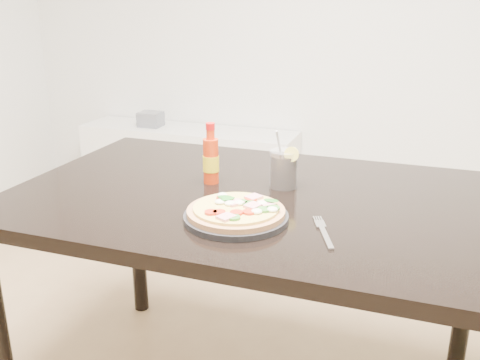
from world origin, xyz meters
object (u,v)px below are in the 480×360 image
(pizza, at_px, (237,210))
(media_console, at_px, (189,166))
(fork, at_px, (323,231))
(hot_sauce_bottle, at_px, (211,160))
(dining_table, at_px, (254,220))
(cola_cup, at_px, (284,170))
(plate, at_px, (236,217))

(pizza, xyz_separation_m, media_console, (-1.00, 1.83, -0.53))
(fork, bearing_deg, pizza, 158.68)
(hot_sauce_bottle, xyz_separation_m, fork, (0.40, -0.25, -0.07))
(dining_table, distance_m, pizza, 0.23)
(pizza, xyz_separation_m, cola_cup, (0.04, 0.29, 0.03))
(plate, distance_m, pizza, 0.02)
(plate, xyz_separation_m, fork, (0.22, 0.00, -0.01))
(cola_cup, height_order, fork, cola_cup)
(pizza, xyz_separation_m, fork, (0.22, 0.00, -0.03))
(dining_table, height_order, media_console, dining_table)
(cola_cup, xyz_separation_m, media_console, (-1.04, 1.54, -0.55))
(dining_table, relative_size, pizza, 5.60)
(dining_table, height_order, pizza, pizza)
(fork, bearing_deg, media_console, 101.91)
(fork, relative_size, media_console, 0.13)
(cola_cup, bearing_deg, plate, -98.95)
(plate, height_order, cola_cup, cola_cup)
(dining_table, bearing_deg, plate, -84.81)
(pizza, xyz_separation_m, hot_sauce_bottle, (-0.17, 0.25, 0.05))
(dining_table, bearing_deg, pizza, -84.07)
(pizza, bearing_deg, plate, -158.43)
(hot_sauce_bottle, xyz_separation_m, cola_cup, (0.22, 0.04, -0.02))
(dining_table, xyz_separation_m, media_console, (-0.98, 1.63, -0.42))
(media_console, bearing_deg, plate, -61.35)
(plate, height_order, media_console, plate)
(hot_sauce_bottle, bearing_deg, cola_cup, 9.91)
(plate, xyz_separation_m, cola_cup, (0.05, 0.29, 0.05))
(fork, bearing_deg, hot_sauce_bottle, 126.16)
(hot_sauce_bottle, relative_size, cola_cup, 1.07)
(dining_table, height_order, cola_cup, cola_cup)
(dining_table, xyz_separation_m, fork, (0.24, -0.20, 0.09))
(fork, xyz_separation_m, media_console, (-1.22, 1.83, -0.50))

